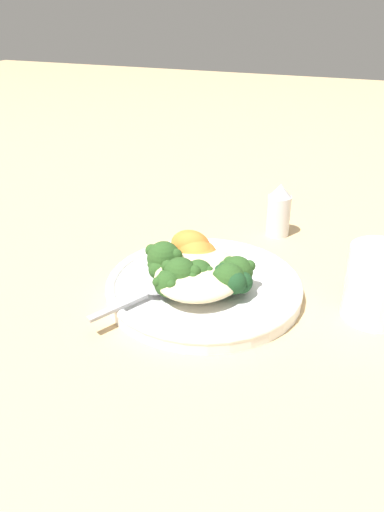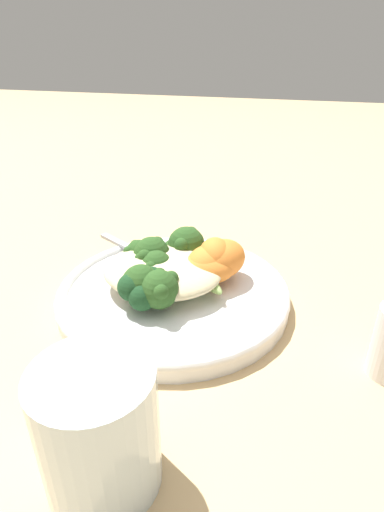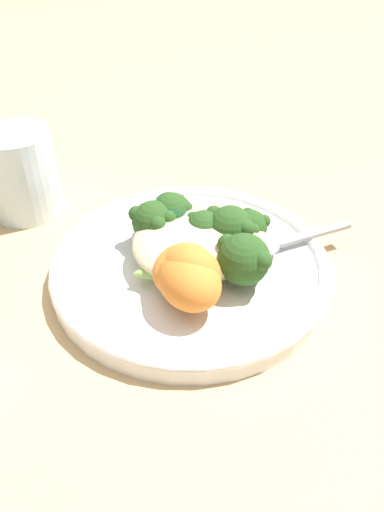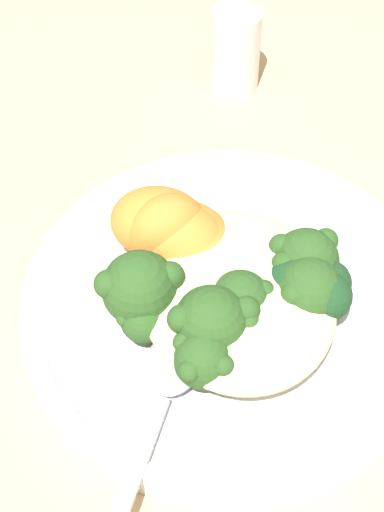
{
  "view_description": "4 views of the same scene",
  "coord_description": "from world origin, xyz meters",
  "px_view_note": "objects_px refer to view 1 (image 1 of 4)",
  "views": [
    {
      "loc": [
        -0.49,
        -0.19,
        0.34
      ],
      "look_at": [
        0.03,
        0.02,
        0.05
      ],
      "focal_mm": 35.0,
      "sensor_mm": 36.0,
      "label": 1
    },
    {
      "loc": [
        0.15,
        -0.34,
        0.25
      ],
      "look_at": [
        0.03,
        0.02,
        0.05
      ],
      "focal_mm": 28.0,
      "sensor_mm": 36.0,
      "label": 2
    },
    {
      "loc": [
        0.28,
        0.22,
        0.3
      ],
      "look_at": [
        0.03,
        0.01,
        0.04
      ],
      "focal_mm": 35.0,
      "sensor_mm": 36.0,
      "label": 3
    },
    {
      "loc": [
        -0.27,
        0.07,
        0.42
      ],
      "look_at": [
        0.03,
        0.02,
        0.05
      ],
      "focal_mm": 60.0,
      "sensor_mm": 36.0,
      "label": 4
    }
  ],
  "objects_px": {
    "broccoli_stalk_5": "(226,275)",
    "spoon": "(153,290)",
    "broccoli_stalk_3": "(183,273)",
    "sweet_potato_chunk_2": "(194,252)",
    "sweet_potato_chunk_3": "(191,246)",
    "sweet_potato_chunk_1": "(199,254)",
    "broccoli_stalk_1": "(180,266)",
    "broccoli_stalk_6": "(232,270)",
    "water_glass": "(378,284)",
    "salt_shaker": "(279,210)",
    "sweet_potato_chunk_0": "(191,247)",
    "quinoa_mound": "(204,275)",
    "plate": "(201,286)",
    "broccoli_stalk_2": "(178,278)",
    "broccoli_stalk_0": "(166,258)",
    "broccoli_stalk_4": "(198,274)",
    "kale_tuft": "(232,280)"
  },
  "relations": [
    {
      "from": "broccoli_stalk_5",
      "to": "spoon",
      "type": "height_order",
      "value": "broccoli_stalk_5"
    },
    {
      "from": "broccoli_stalk_3",
      "to": "sweet_potato_chunk_2",
      "type": "xyz_separation_m",
      "value": [
        0.06,
        0.01,
        0.0
      ]
    },
    {
      "from": "sweet_potato_chunk_3",
      "to": "spoon",
      "type": "relative_size",
      "value": 0.49
    },
    {
      "from": "sweet_potato_chunk_1",
      "to": "spoon",
      "type": "xyz_separation_m",
      "value": [
        -0.09,
        0.03,
        -0.01
      ]
    },
    {
      "from": "broccoli_stalk_1",
      "to": "broccoli_stalk_6",
      "type": "relative_size",
      "value": 0.93
    },
    {
      "from": "broccoli_stalk_6",
      "to": "spoon",
      "type": "xyz_separation_m",
      "value": [
        -0.06,
        0.08,
        -0.01
      ]
    },
    {
      "from": "spoon",
      "to": "water_glass",
      "type": "distance_m",
      "value": 0.27
    },
    {
      "from": "salt_shaker",
      "to": "sweet_potato_chunk_0",
      "type": "bearing_deg",
      "value": 156.18
    },
    {
      "from": "broccoli_stalk_6",
      "to": "quinoa_mound",
      "type": "bearing_deg",
      "value": -116.53
    },
    {
      "from": "plate",
      "to": "broccoli_stalk_2",
      "type": "bearing_deg",
      "value": 150.1
    },
    {
      "from": "plate",
      "to": "broccoli_stalk_0",
      "type": "xyz_separation_m",
      "value": [
        -0.0,
        0.05,
        0.03
      ]
    },
    {
      "from": "plate",
      "to": "quinoa_mound",
      "type": "relative_size",
      "value": 1.93
    },
    {
      "from": "sweet_potato_chunk_0",
      "to": "sweet_potato_chunk_1",
      "type": "relative_size",
      "value": 0.79
    },
    {
      "from": "broccoli_stalk_5",
      "to": "sweet_potato_chunk_1",
      "type": "height_order",
      "value": "broccoli_stalk_5"
    },
    {
      "from": "broccoli_stalk_1",
      "to": "water_glass",
      "type": "relative_size",
      "value": 1.03
    },
    {
      "from": "broccoli_stalk_1",
      "to": "broccoli_stalk_3",
      "type": "bearing_deg",
      "value": 73.32
    },
    {
      "from": "broccoli_stalk_6",
      "to": "spoon",
      "type": "distance_m",
      "value": 0.1
    },
    {
      "from": "broccoli_stalk_6",
      "to": "broccoli_stalk_2",
      "type": "bearing_deg",
      "value": -116.49
    },
    {
      "from": "broccoli_stalk_2",
      "to": "sweet_potato_chunk_0",
      "type": "xyz_separation_m",
      "value": [
        0.07,
        0.01,
        0.01
      ]
    },
    {
      "from": "broccoli_stalk_1",
      "to": "broccoli_stalk_2",
      "type": "relative_size",
      "value": 0.79
    },
    {
      "from": "broccoli_stalk_0",
      "to": "water_glass",
      "type": "height_order",
      "value": "water_glass"
    },
    {
      "from": "water_glass",
      "to": "plate",
      "type": "bearing_deg",
      "value": 98.05
    },
    {
      "from": "plate",
      "to": "salt_shaker",
      "type": "height_order",
      "value": "salt_shaker"
    },
    {
      "from": "broccoli_stalk_4",
      "to": "kale_tuft",
      "type": "relative_size",
      "value": 1.69
    },
    {
      "from": "broccoli_stalk_2",
      "to": "sweet_potato_chunk_3",
      "type": "height_order",
      "value": "sweet_potato_chunk_3"
    },
    {
      "from": "broccoli_stalk_0",
      "to": "broccoli_stalk_6",
      "type": "relative_size",
      "value": 0.79
    },
    {
      "from": "plate",
      "to": "sweet_potato_chunk_2",
      "type": "height_order",
      "value": "sweet_potato_chunk_2"
    },
    {
      "from": "broccoli_stalk_2",
      "to": "sweet_potato_chunk_0",
      "type": "bearing_deg",
      "value": -160.02
    },
    {
      "from": "broccoli_stalk_4",
      "to": "sweet_potato_chunk_3",
      "type": "bearing_deg",
      "value": -160.76
    },
    {
      "from": "broccoli_stalk_0",
      "to": "water_glass",
      "type": "xyz_separation_m",
      "value": [
        0.03,
        -0.26,
        0.0
      ]
    },
    {
      "from": "broccoli_stalk_4",
      "to": "broccoli_stalk_6",
      "type": "relative_size",
      "value": 0.87
    },
    {
      "from": "plate",
      "to": "broccoli_stalk_2",
      "type": "relative_size",
      "value": 2.14
    },
    {
      "from": "broccoli_stalk_6",
      "to": "spoon",
      "type": "relative_size",
      "value": 0.82
    },
    {
      "from": "broccoli_stalk_6",
      "to": "broccoli_stalk_4",
      "type": "bearing_deg",
      "value": -114.24
    },
    {
      "from": "plate",
      "to": "broccoli_stalk_4",
      "type": "bearing_deg",
      "value": -167.88
    },
    {
      "from": "broccoli_stalk_0",
      "to": "sweet_potato_chunk_2",
      "type": "bearing_deg",
      "value": -164.0
    },
    {
      "from": "broccoli_stalk_6",
      "to": "sweet_potato_chunk_0",
      "type": "bearing_deg",
      "value": -175.07
    },
    {
      "from": "broccoli_stalk_4",
      "to": "broccoli_stalk_6",
      "type": "xyz_separation_m",
      "value": [
        0.03,
        -0.03,
        0.0
      ]
    },
    {
      "from": "sweet_potato_chunk_0",
      "to": "water_glass",
      "type": "distance_m",
      "value": 0.24
    },
    {
      "from": "broccoli_stalk_5",
      "to": "sweet_potato_chunk_2",
      "type": "relative_size",
      "value": 1.55
    },
    {
      "from": "broccoli_stalk_4",
      "to": "spoon",
      "type": "distance_m",
      "value": 0.06
    },
    {
      "from": "broccoli_stalk_5",
      "to": "water_glass",
      "type": "bearing_deg",
      "value": 55.49
    },
    {
      "from": "salt_shaker",
      "to": "sweet_potato_chunk_1",
      "type": "bearing_deg",
      "value": 160.27
    },
    {
      "from": "broccoli_stalk_0",
      "to": "broccoli_stalk_6",
      "type": "distance_m",
      "value": 0.09
    },
    {
      "from": "sweet_potato_chunk_2",
      "to": "plate",
      "type": "bearing_deg",
      "value": -145.64
    },
    {
      "from": "plate",
      "to": "quinoa_mound",
      "type": "height_order",
      "value": "quinoa_mound"
    },
    {
      "from": "broccoli_stalk_5",
      "to": "sweet_potato_chunk_1",
      "type": "bearing_deg",
      "value": -174.65
    },
    {
      "from": "quinoa_mound",
      "to": "sweet_potato_chunk_2",
      "type": "relative_size",
      "value": 2.29
    },
    {
      "from": "broccoli_stalk_4",
      "to": "sweet_potato_chunk_0",
      "type": "distance_m",
      "value": 0.06
    },
    {
      "from": "broccoli_stalk_4",
      "to": "water_glass",
      "type": "height_order",
      "value": "water_glass"
    }
  ]
}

